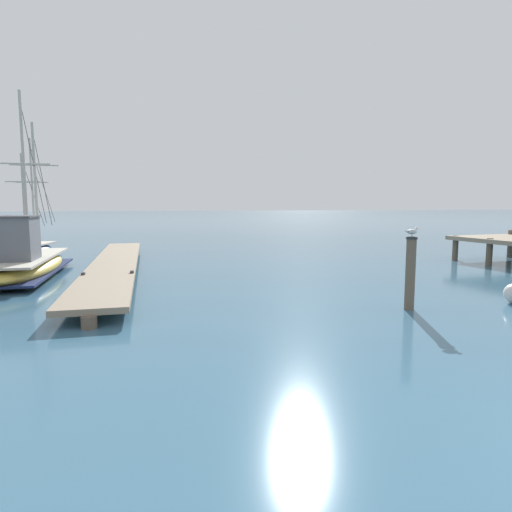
{
  "coord_description": "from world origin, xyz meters",
  "views": [
    {
      "loc": [
        -5.97,
        -2.35,
        2.82
      ],
      "look_at": [
        -2.72,
        9.29,
        1.4
      ],
      "focal_mm": 30.68,
      "sensor_mm": 36.0,
      "label": 1
    }
  ],
  "objects_px": {
    "fishing_boat_1": "(26,261)",
    "fishing_boat_2": "(24,248)",
    "perched_seagull": "(412,231)",
    "mooring_piling": "(410,272)"
  },
  "relations": [
    {
      "from": "fishing_boat_1",
      "to": "mooring_piling",
      "type": "distance_m",
      "value": 14.07
    },
    {
      "from": "fishing_boat_2",
      "to": "perched_seagull",
      "type": "xyz_separation_m",
      "value": [
        12.75,
        -15.33,
        1.58
      ]
    },
    {
      "from": "fishing_boat_1",
      "to": "mooring_piling",
      "type": "bearing_deg",
      "value": -37.25
    },
    {
      "from": "fishing_boat_1",
      "to": "fishing_boat_2",
      "type": "xyz_separation_m",
      "value": [
        -1.56,
        6.82,
        -0.11
      ]
    },
    {
      "from": "fishing_boat_2",
      "to": "perched_seagull",
      "type": "bearing_deg",
      "value": -50.25
    },
    {
      "from": "fishing_boat_2",
      "to": "perched_seagull",
      "type": "height_order",
      "value": "fishing_boat_2"
    },
    {
      "from": "mooring_piling",
      "to": "perched_seagull",
      "type": "bearing_deg",
      "value": 173.93
    },
    {
      "from": "fishing_boat_1",
      "to": "perched_seagull",
      "type": "xyz_separation_m",
      "value": [
        11.19,
        -8.51,
        1.47
      ]
    },
    {
      "from": "fishing_boat_2",
      "to": "mooring_piling",
      "type": "bearing_deg",
      "value": -50.24
    },
    {
      "from": "fishing_boat_2",
      "to": "mooring_piling",
      "type": "height_order",
      "value": "fishing_boat_2"
    }
  ]
}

